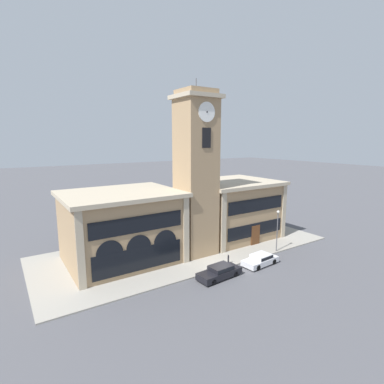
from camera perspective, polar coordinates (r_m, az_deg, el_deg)
ground_plane at (r=33.94m, az=6.17°, el=-14.38°), size 300.00×300.00×0.00m
sidewalk_kerb at (r=39.64m, az=-0.97°, el=-10.53°), size 36.91×15.29×0.15m
clock_tower at (r=35.65m, az=0.76°, el=3.33°), size 4.78×4.78×20.76m
town_hall_left_wing at (r=35.50m, az=-13.25°, el=-6.43°), size 12.81×10.44×8.15m
town_hall_right_wing at (r=43.74m, az=7.56°, el=-3.14°), size 12.33×10.44×8.15m
parked_car_near at (r=31.70m, az=5.31°, el=-14.84°), size 4.90×2.16×1.29m
parked_car_mid at (r=35.37m, az=12.92°, el=-12.39°), size 4.46×2.19×1.24m
street_lamp at (r=38.68m, az=15.98°, el=-5.92°), size 0.36×0.36×5.23m
bollard at (r=34.71m, az=6.93°, el=-12.62°), size 0.18×0.18×1.06m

